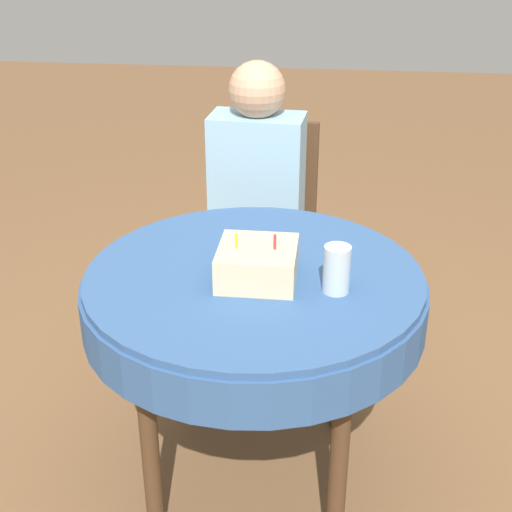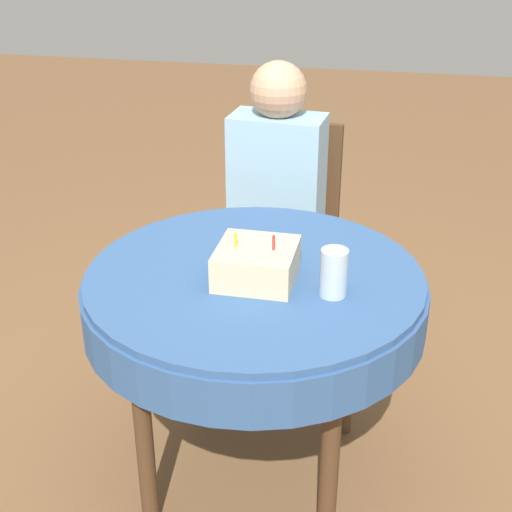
% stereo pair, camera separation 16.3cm
% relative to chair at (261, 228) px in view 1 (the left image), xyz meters
% --- Properties ---
extents(ground_plane, '(12.00, 12.00, 0.00)m').
position_rel_chair_xyz_m(ground_plane, '(0.07, -0.83, -0.47)').
color(ground_plane, brown).
extents(dining_table, '(0.95, 0.95, 0.71)m').
position_rel_chair_xyz_m(dining_table, '(0.07, -0.83, 0.16)').
color(dining_table, '#335689').
rests_on(dining_table, ground_plane).
extents(chair, '(0.48, 0.48, 0.86)m').
position_rel_chair_xyz_m(chair, '(0.00, 0.00, 0.00)').
color(chair, '#4C331E').
rests_on(chair, ground_plane).
extents(person, '(0.35, 0.30, 1.13)m').
position_rel_chair_xyz_m(person, '(-0.01, -0.10, 0.21)').
color(person, tan).
rests_on(person, ground_plane).
extents(birthday_cake, '(0.21, 0.21, 0.14)m').
position_rel_chair_xyz_m(birthday_cake, '(0.09, -0.87, 0.29)').
color(birthday_cake, beige).
rests_on(birthday_cake, dining_table).
extents(drinking_glass, '(0.07, 0.07, 0.13)m').
position_rel_chair_xyz_m(drinking_glass, '(0.30, -0.91, 0.31)').
color(drinking_glass, silver).
rests_on(drinking_glass, dining_table).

